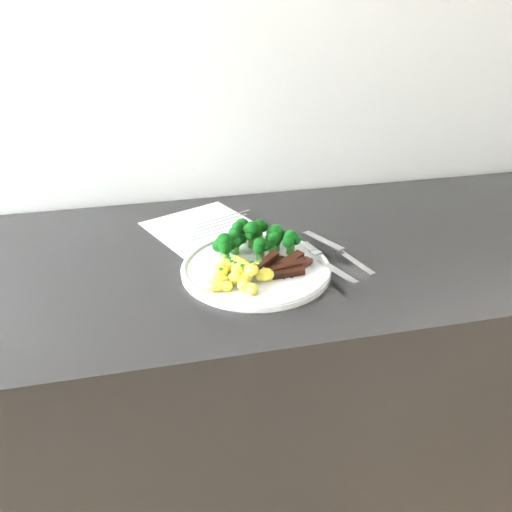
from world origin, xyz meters
name	(u,v)px	position (x,y,z in m)	size (l,w,h in m)	color
counter	(282,423)	(0.03, 1.68, 0.43)	(2.31, 0.58, 0.87)	black
recipe_paper	(214,235)	(-0.09, 1.78, 0.87)	(0.29, 0.33, 0.00)	white
plate	(256,268)	(-0.05, 1.62, 0.87)	(0.26, 0.26, 0.01)	white
broccoli	(253,237)	(-0.04, 1.67, 0.91)	(0.16, 0.11, 0.06)	#366F22
potatoes	(238,273)	(-0.08, 1.58, 0.89)	(0.11, 0.11, 0.04)	#F6E450
beef_strips	(286,266)	(0.00, 1.60, 0.88)	(0.11, 0.07, 0.03)	black
fork	(329,264)	(0.07, 1.59, 0.88)	(0.05, 0.16, 0.02)	silver
knife	(346,257)	(0.12, 1.62, 0.87)	(0.08, 0.18, 0.02)	silver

